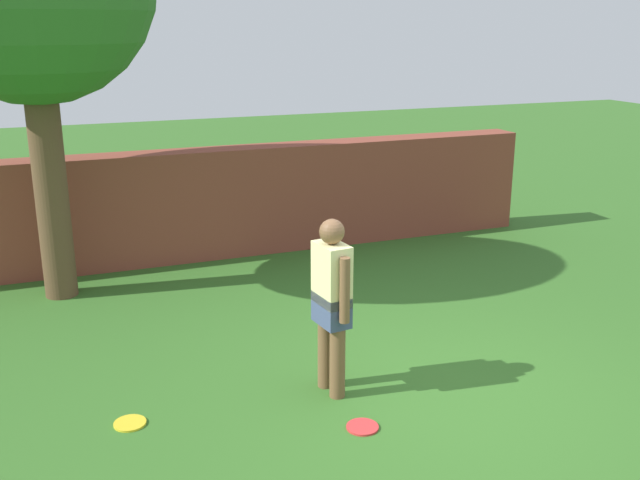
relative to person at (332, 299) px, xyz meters
The scene contains 5 objects.
ground_plane 1.32m from the person, 26.92° to the right, with size 40.00×40.00×0.00m, color #336623.
brick_wall 4.40m from the person, 98.30° to the left, with size 10.90×0.50×1.54m, color brown.
person is the anchor object (origin of this frame).
frisbee_yellow 1.99m from the person, behind, with size 0.27×0.27×0.02m, color yellow.
frisbee_red 1.12m from the person, 89.82° to the right, with size 0.27×0.27×0.02m, color red.
Camera 1 is at (-3.13, -5.10, 3.23)m, focal length 41.07 mm.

